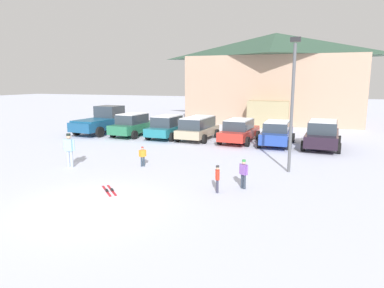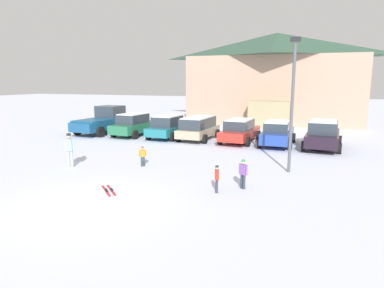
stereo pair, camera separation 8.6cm
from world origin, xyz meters
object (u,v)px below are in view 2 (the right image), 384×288
object	(u,v)px
parked_blue_hatchback	(278,133)
skier_child_in_orange_jacket	(143,155)
parked_green_coupe	(134,125)
lamp_post	(292,99)
ski_lodge	(275,77)
parked_teal_hatchback	(168,127)
parked_red_sedan	(240,130)
skier_child_in_red_jacket	(217,177)
pickup_truck	(104,121)
parked_beige_suv	(198,127)
skier_adult_in_blue_parka	(69,148)
skier_child_in_purple_jacket	(243,172)
parked_black_sedan	(323,134)
pair_of_skis	(109,190)

from	to	relation	value
parked_blue_hatchback	skier_child_in_orange_jacket	size ratio (longest dim) A/B	4.60
parked_green_coupe	lamp_post	world-z (taller)	lamp_post
ski_lodge	parked_teal_hatchback	size ratio (longest dim) A/B	3.96
parked_teal_hatchback	ski_lodge	bearing A→B (deg)	67.11
ski_lodge	parked_red_sedan	size ratio (longest dim) A/B	3.62
skier_child_in_red_jacket	lamp_post	size ratio (longest dim) A/B	0.17
parked_blue_hatchback	pickup_truck	distance (m)	13.82
parked_beige_suv	lamp_post	size ratio (longest dim) A/B	0.72
skier_adult_in_blue_parka	skier_child_in_purple_jacket	distance (m)	8.67
pickup_truck	skier_child_in_purple_jacket	xyz separation A→B (m)	(13.64, -10.53, -0.34)
pickup_truck	skier_adult_in_blue_parka	bearing A→B (deg)	-63.70
skier_child_in_orange_jacket	skier_child_in_red_jacket	world-z (taller)	skier_child_in_red_jacket
parked_teal_hatchback	skier_child_in_orange_jacket	world-z (taller)	parked_teal_hatchback
parked_black_sedan	lamp_post	xyz separation A→B (m)	(-1.47, -6.60, 2.49)
skier_adult_in_blue_parka	pair_of_skis	bearing A→B (deg)	-32.85
parked_blue_hatchback	skier_child_in_orange_jacket	xyz separation A→B (m)	(-5.56, -8.08, -0.26)
parked_blue_hatchback	pickup_truck	xyz separation A→B (m)	(-13.81, 0.65, 0.17)
parked_blue_hatchback	parked_green_coupe	bearing A→B (deg)	178.81
parked_teal_hatchback	skier_adult_in_blue_parka	distance (m)	9.70
parked_red_sedan	skier_child_in_red_jacket	world-z (taller)	parked_red_sedan
parked_green_coupe	lamp_post	size ratio (longest dim) A/B	0.75
parked_green_coupe	parked_red_sedan	size ratio (longest dim) A/B	0.94
parked_blue_hatchback	pair_of_skis	bearing A→B (deg)	-112.47
parked_beige_suv	parked_black_sedan	world-z (taller)	parked_black_sedan
skier_child_in_orange_jacket	parked_black_sedan	bearing A→B (deg)	43.84
parked_teal_hatchback	skier_child_in_red_jacket	xyz separation A→B (m)	(6.93, -10.89, -0.25)
pickup_truck	skier_child_in_orange_jacket	xyz separation A→B (m)	(8.24, -8.72, -0.43)
parked_teal_hatchback	skier_child_in_orange_jacket	size ratio (longest dim) A/B	4.46
parked_teal_hatchback	parked_blue_hatchback	size ratio (longest dim) A/B	0.97
parked_red_sedan	pickup_truck	xyz separation A→B (m)	(-11.24, 0.34, 0.18)
parked_black_sedan	parked_beige_suv	bearing A→B (deg)	178.11
parked_red_sedan	pickup_truck	distance (m)	11.24
pair_of_skis	parked_red_sedan	bearing A→B (deg)	79.04
pickup_truck	lamp_post	xyz separation A→B (m)	(15.11, -7.31, 2.38)
parked_green_coupe	skier_child_in_orange_jacket	world-z (taller)	parked_green_coupe
parked_blue_hatchback	pickup_truck	size ratio (longest dim) A/B	0.83
parked_teal_hatchback	parked_beige_suv	world-z (taller)	parked_teal_hatchback
parked_blue_hatchback	parked_black_sedan	xyz separation A→B (m)	(2.77, -0.07, 0.06)
parked_beige_suv	skier_adult_in_blue_parka	bearing A→B (deg)	-108.63
pair_of_skis	ski_lodge	bearing A→B (deg)	83.64
parked_blue_hatchback	parked_black_sedan	bearing A→B (deg)	-1.44
parked_black_sedan	parked_green_coupe	bearing A→B (deg)	178.76
parked_red_sedan	skier_child_in_purple_jacket	xyz separation A→B (m)	(2.41, -10.18, -0.16)
skier_child_in_purple_jacket	lamp_post	size ratio (longest dim) A/B	0.19
ski_lodge	parked_black_sedan	size ratio (longest dim) A/B	3.62
pickup_truck	skier_child_in_red_jacket	size ratio (longest dim) A/B	5.23
parked_beige_suv	skier_child_in_orange_jacket	distance (m)	8.29
parked_green_coupe	skier_adult_in_blue_parka	distance (m)	9.88
parked_green_coupe	parked_blue_hatchback	xyz separation A→B (m)	(10.80, -0.22, -0.04)
parked_green_coupe	lamp_post	distance (m)	14.16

